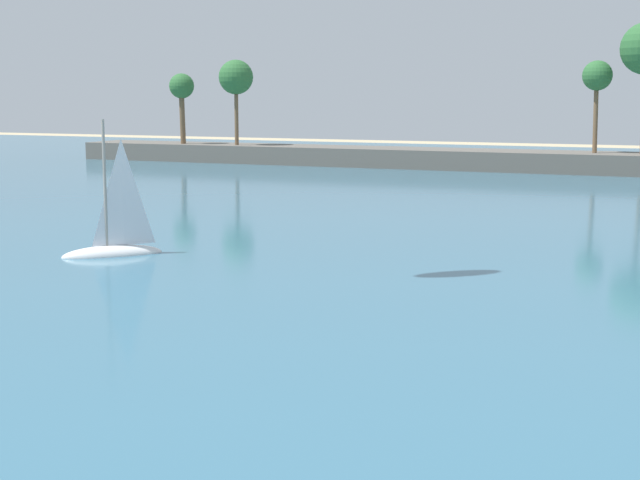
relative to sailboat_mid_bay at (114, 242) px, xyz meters
name	(u,v)px	position (x,y,z in m)	size (l,w,h in m)	color
sea	(612,193)	(16.69, 34.83, -0.59)	(220.00, 112.79, 0.06)	#386B84
sailboat_mid_bay	(114,242)	(0.00, 0.00, 0.00)	(3.89, 3.94, 6.18)	white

